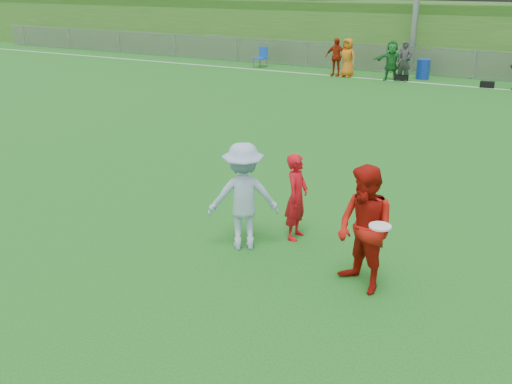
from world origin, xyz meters
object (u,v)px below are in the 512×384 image
Objects in this scene: player_blue at (243,197)px; frisbee at (380,226)px; player_red_left at (297,197)px; recycling_bin at (423,69)px; player_red_center at (365,230)px.

player_blue is 2.57m from frisbee.
frisbee is (2.46, -0.72, 0.27)m from player_blue.
recycling_bin is (-1.74, 17.55, -0.32)m from player_red_left.
player_red_left is 0.81× the size of player_red_center.
frisbee is at bearing -131.18° from player_red_left.
player_red_left is 5.05× the size of frisbee.
frisbee reaches higher than recycling_bin.
player_red_center is at bearing -80.03° from recycling_bin.
player_red_left is at bearing 141.51° from frisbee.
recycling_bin is at bearing 130.38° from player_red_center.
player_blue is at bearing 137.72° from player_red_left.
player_red_left is at bearing 174.36° from player_red_center.
player_red_left is 1.91m from player_red_center.
player_red_center is 1.03× the size of player_blue.
player_red_left is 2.39m from frisbee.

